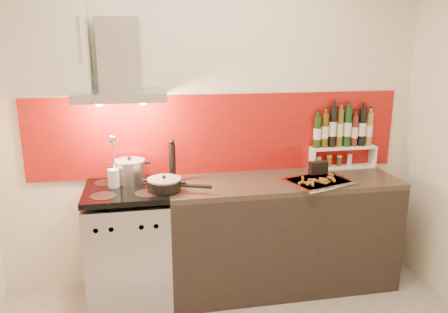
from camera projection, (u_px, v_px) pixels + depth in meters
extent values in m
cube|color=silver|center=(214.00, 124.00, 3.49)|extent=(3.40, 0.02, 2.60)
cube|color=maroon|center=(220.00, 134.00, 3.51)|extent=(3.00, 0.02, 0.64)
cube|color=#B7B7BA|center=(130.00, 249.00, 3.30)|extent=(0.60, 0.60, 0.84)
cube|color=black|center=(130.00, 279.00, 3.05)|extent=(0.50, 0.02, 0.40)
cube|color=#B7B7BA|center=(126.00, 228.00, 2.95)|extent=(0.56, 0.02, 0.12)
cube|color=#FF190C|center=(126.00, 228.00, 2.95)|extent=(0.10, 0.01, 0.04)
cube|color=black|center=(126.00, 190.00, 3.18)|extent=(0.60, 0.60, 0.04)
cube|color=black|center=(281.00, 235.00, 3.52)|extent=(1.80, 0.60, 0.86)
cube|color=#32241E|center=(283.00, 182.00, 3.40)|extent=(1.80, 0.60, 0.04)
cube|color=#B7B7BA|center=(121.00, 95.00, 3.05)|extent=(0.62, 0.50, 0.06)
cube|color=#B7B7BA|center=(119.00, 53.00, 3.12)|extent=(0.30, 0.18, 0.50)
sphere|color=#FFD18C|center=(99.00, 101.00, 3.04)|extent=(0.07, 0.07, 0.07)
sphere|color=#FFD18C|center=(143.00, 100.00, 3.09)|extent=(0.07, 0.07, 0.07)
cube|color=beige|center=(34.00, 40.00, 2.93)|extent=(0.70, 0.35, 0.72)
cylinder|color=#B7B7BA|center=(130.00, 172.00, 3.29)|extent=(0.23, 0.23, 0.16)
cylinder|color=#99999E|center=(129.00, 161.00, 3.27)|extent=(0.23, 0.23, 0.01)
sphere|color=black|center=(129.00, 158.00, 3.27)|extent=(0.03, 0.03, 0.03)
cylinder|color=black|center=(164.00, 185.00, 3.12)|extent=(0.24, 0.24, 0.07)
cylinder|color=#99999E|center=(164.00, 179.00, 3.11)|extent=(0.24, 0.24, 0.01)
sphere|color=black|center=(164.00, 177.00, 3.10)|extent=(0.03, 0.03, 0.03)
cylinder|color=black|center=(196.00, 186.00, 3.08)|extent=(0.22, 0.11, 0.03)
cylinder|color=silver|center=(114.00, 179.00, 3.18)|extent=(0.09, 0.09, 0.14)
cylinder|color=silver|center=(113.00, 154.00, 3.14)|extent=(0.01, 0.07, 0.26)
sphere|color=silver|center=(112.00, 139.00, 3.05)|extent=(0.06, 0.06, 0.06)
cylinder|color=black|center=(172.00, 163.00, 3.32)|extent=(0.05, 0.05, 0.29)
sphere|color=black|center=(172.00, 142.00, 3.28)|extent=(0.04, 0.04, 0.04)
cube|color=white|center=(341.00, 166.00, 3.73)|extent=(0.57, 0.16, 0.01)
cube|color=white|center=(311.00, 159.00, 3.66)|extent=(0.01, 0.16, 0.16)
cube|color=white|center=(371.00, 156.00, 3.76)|extent=(0.02, 0.16, 0.16)
cube|color=white|center=(342.00, 147.00, 3.69)|extent=(0.57, 0.16, 0.02)
cylinder|color=black|center=(317.00, 132.00, 3.61)|extent=(0.06, 0.06, 0.26)
cylinder|color=#50380D|center=(325.00, 130.00, 3.62)|extent=(0.06, 0.06, 0.29)
cylinder|color=black|center=(333.00, 127.00, 3.62)|extent=(0.06, 0.06, 0.34)
cylinder|color=brown|center=(340.00, 128.00, 3.64)|extent=(0.05, 0.05, 0.32)
cylinder|color=black|center=(347.00, 127.00, 3.65)|extent=(0.06, 0.06, 0.33)
cylinder|color=#4F2015|center=(355.00, 131.00, 3.67)|extent=(0.06, 0.06, 0.26)
cylinder|color=black|center=(362.00, 127.00, 3.67)|extent=(0.06, 0.06, 0.31)
cylinder|color=olive|center=(369.00, 129.00, 3.69)|extent=(0.06, 0.06, 0.28)
cylinder|color=#BEBA9B|center=(319.00, 163.00, 3.68)|extent=(0.04, 0.04, 0.07)
cylinder|color=brown|center=(329.00, 162.00, 3.70)|extent=(0.04, 0.04, 0.08)
cylinder|color=#433621|center=(339.00, 161.00, 3.71)|extent=(0.04, 0.04, 0.08)
cylinder|color=silver|center=(349.00, 160.00, 3.73)|extent=(0.04, 0.04, 0.08)
cube|color=black|center=(318.00, 169.00, 3.46)|extent=(0.15, 0.07, 0.12)
cube|color=silver|center=(318.00, 182.00, 3.31)|extent=(0.53, 0.47, 0.01)
cube|color=silver|center=(318.00, 181.00, 3.31)|extent=(0.56, 0.49, 0.01)
cube|color=red|center=(318.00, 181.00, 3.31)|extent=(0.48, 0.41, 0.01)
cube|color=brown|center=(312.00, 180.00, 3.29)|extent=(0.06, 0.02, 0.02)
cube|color=brown|center=(323.00, 179.00, 3.31)|extent=(0.06, 0.05, 0.02)
cube|color=brown|center=(301.00, 183.00, 3.23)|extent=(0.06, 0.05, 0.02)
cube|color=brown|center=(324.00, 180.00, 3.29)|extent=(0.06, 0.04, 0.02)
cube|color=brown|center=(334.00, 180.00, 3.29)|extent=(0.03, 0.06, 0.02)
cube|color=brown|center=(313.00, 184.00, 3.19)|extent=(0.04, 0.06, 0.02)
cube|color=brown|center=(319.00, 181.00, 3.27)|extent=(0.06, 0.03, 0.02)
cube|color=brown|center=(307.00, 182.00, 3.23)|extent=(0.06, 0.03, 0.02)
cube|color=brown|center=(327.00, 182.00, 3.24)|extent=(0.06, 0.04, 0.02)
cube|color=brown|center=(331.00, 174.00, 3.43)|extent=(0.02, 0.06, 0.02)
cube|color=brown|center=(325.00, 181.00, 3.26)|extent=(0.06, 0.04, 0.02)
cube|color=brown|center=(324.00, 182.00, 3.24)|extent=(0.05, 0.06, 0.02)
cube|color=brown|center=(309.00, 184.00, 3.21)|extent=(0.06, 0.05, 0.02)
cube|color=brown|center=(314.00, 181.00, 3.26)|extent=(0.05, 0.06, 0.02)
cube|color=brown|center=(331.00, 178.00, 3.34)|extent=(0.03, 0.06, 0.02)
cube|color=brown|center=(303.00, 178.00, 3.33)|extent=(0.03, 0.06, 0.02)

